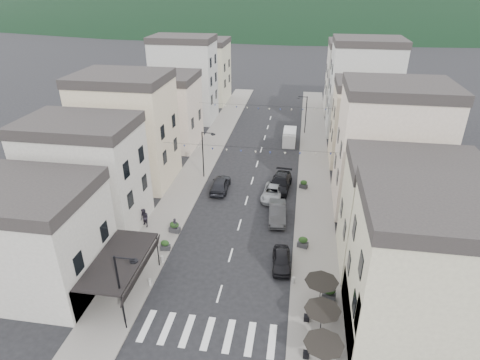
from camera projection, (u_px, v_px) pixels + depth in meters
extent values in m
plane|color=black|center=(201.00, 357.00, 26.32)|extent=(700.00, 700.00, 0.00)
cube|color=slate|center=(204.00, 157.00, 55.55)|extent=(4.00, 76.00, 0.12)
cube|color=slate|center=(314.00, 164.00, 53.46)|extent=(4.00, 76.00, 0.12)
ellipsoid|color=black|center=(301.00, 12.00, 290.78)|extent=(640.00, 360.00, 70.00)
cube|color=#A7A399|center=(20.00, 241.00, 31.09)|extent=(12.00, 8.00, 8.00)
cube|color=#B3AB8E|center=(434.00, 281.00, 25.57)|extent=(10.00, 8.00, 10.00)
cube|color=black|center=(119.00, 260.00, 30.34)|extent=(3.60, 7.50, 0.15)
cube|color=black|center=(142.00, 267.00, 30.31)|extent=(0.34, 7.50, 0.99)
cylinder|color=black|center=(124.00, 312.00, 27.74)|extent=(0.10, 0.10, 3.20)
cylinder|color=black|center=(158.00, 251.00, 33.91)|extent=(0.10, 0.10, 3.20)
cube|color=#A7A399|center=(87.00, 179.00, 38.44)|extent=(10.00, 7.00, 10.00)
cube|color=#262323|center=(77.00, 125.00, 35.96)|extent=(10.20, 7.14, 1.00)
cube|color=#C3B592|center=(128.00, 134.00, 46.80)|extent=(10.00, 8.00, 12.00)
cube|color=#262323|center=(120.00, 78.00, 43.87)|extent=(10.20, 8.16, 1.00)
cube|color=#BEAC9A|center=(162.00, 113.00, 57.94)|extent=(10.00, 8.00, 9.50)
cube|color=#262323|center=(159.00, 77.00, 55.58)|extent=(10.20, 8.16, 1.00)
cube|color=#AAABA5|center=(185.00, 82.00, 67.73)|extent=(10.00, 7.00, 13.00)
cube|color=#262323|center=(182.00, 39.00, 64.58)|extent=(10.20, 7.14, 1.00)
cube|color=#B3AB8E|center=(202.00, 73.00, 78.76)|extent=(10.00, 9.00, 11.00)
cube|color=#262323|center=(201.00, 41.00, 76.06)|extent=(10.20, 9.18, 1.00)
cube|color=#B3AB8E|center=(406.00, 220.00, 32.84)|extent=(10.00, 7.00, 9.00)
cube|color=#262323|center=(418.00, 165.00, 30.59)|extent=(10.20, 7.14, 1.00)
cube|color=#BEAC9A|center=(389.00, 154.00, 40.87)|extent=(10.00, 8.00, 12.50)
cube|color=#262323|center=(401.00, 88.00, 37.83)|extent=(10.20, 8.16, 1.00)
cube|color=#C3B592|center=(371.00, 127.00, 52.01)|extent=(10.00, 7.00, 10.00)
cube|color=#262323|center=(378.00, 84.00, 49.53)|extent=(10.20, 7.14, 1.00)
cube|color=#AAABA5|center=(363.00, 90.00, 61.80)|extent=(10.00, 8.00, 13.50)
cube|color=#262323|center=(370.00, 41.00, 58.53)|extent=(10.20, 8.16, 1.00)
cube|color=#A7A399|center=(354.00, 80.00, 72.83)|extent=(10.00, 9.00, 11.50)
cube|color=#262323|center=(359.00, 44.00, 70.01)|extent=(10.20, 9.18, 1.00)
cylinder|color=black|center=(322.00, 359.00, 24.67)|extent=(0.06, 0.06, 2.30)
cone|color=black|center=(323.00, 347.00, 24.18)|extent=(2.50, 2.50, 0.55)
cylinder|color=black|center=(321.00, 325.00, 27.14)|extent=(0.06, 0.06, 2.30)
cone|color=black|center=(322.00, 313.00, 26.65)|extent=(2.50, 2.50, 0.55)
cylinder|color=black|center=(320.00, 333.00, 27.49)|extent=(0.70, 0.70, 0.04)
cylinder|color=black|center=(320.00, 296.00, 29.61)|extent=(0.06, 0.06, 2.30)
cone|color=black|center=(321.00, 284.00, 29.11)|extent=(2.50, 2.50, 0.55)
cylinder|color=black|center=(319.00, 304.00, 29.96)|extent=(0.70, 0.70, 0.04)
cylinder|color=black|center=(120.00, 291.00, 27.59)|extent=(0.14, 0.14, 6.00)
cylinder|color=black|center=(124.00, 258.00, 26.18)|extent=(1.40, 0.10, 0.10)
cylinder|color=black|center=(134.00, 261.00, 26.16)|extent=(0.56, 0.56, 0.08)
cylinder|color=black|center=(203.00, 155.00, 48.74)|extent=(0.14, 0.14, 6.00)
cylinder|color=black|center=(208.00, 133.00, 47.34)|extent=(1.40, 0.10, 0.10)
cylinder|color=black|center=(213.00, 134.00, 47.31)|extent=(0.56, 0.56, 0.08)
cylinder|color=black|center=(306.00, 115.00, 62.90)|extent=(0.14, 0.14, 6.00)
cylinder|color=black|center=(303.00, 97.00, 61.69)|extent=(1.40, 0.10, 0.10)
cylinder|color=black|center=(298.00, 98.00, 61.85)|extent=(0.56, 0.56, 0.08)
cylinder|color=gray|center=(150.00, 282.00, 32.22)|extent=(0.26, 0.26, 0.60)
cylinder|color=gray|center=(162.00, 259.00, 34.86)|extent=(0.26, 0.26, 0.60)
cylinder|color=gray|center=(293.00, 280.00, 32.39)|extent=(0.26, 0.26, 0.60)
cylinder|color=black|center=(248.00, 147.00, 43.01)|extent=(19.00, 0.02, 0.02)
cone|color=beige|center=(170.00, 144.00, 44.31)|extent=(0.28, 0.28, 0.24)
cone|color=navy|center=(184.00, 146.00, 44.13)|extent=(0.28, 0.28, 0.24)
cone|color=beige|center=(198.00, 147.00, 43.94)|extent=(0.28, 0.28, 0.24)
cone|color=navy|center=(212.00, 149.00, 43.75)|extent=(0.28, 0.28, 0.24)
cone|color=beige|center=(227.00, 150.00, 43.55)|extent=(0.28, 0.28, 0.24)
cone|color=navy|center=(241.00, 151.00, 43.34)|extent=(0.28, 0.28, 0.24)
cone|color=beige|center=(255.00, 152.00, 43.12)|extent=(0.28, 0.28, 0.24)
cone|color=navy|center=(270.00, 153.00, 42.89)|extent=(0.28, 0.28, 0.24)
cone|color=beige|center=(285.00, 153.00, 42.65)|extent=(0.28, 0.28, 0.24)
cone|color=navy|center=(300.00, 154.00, 42.40)|extent=(0.28, 0.28, 0.24)
cone|color=beige|center=(315.00, 154.00, 42.14)|extent=(0.28, 0.28, 0.24)
cone|color=navy|center=(331.00, 154.00, 41.88)|extent=(0.28, 0.28, 0.24)
cylinder|color=black|center=(264.00, 106.00, 57.11)|extent=(19.00, 0.02, 0.02)
cone|color=beige|center=(204.00, 104.00, 58.42)|extent=(0.28, 0.28, 0.24)
cone|color=navy|center=(215.00, 105.00, 58.23)|extent=(0.28, 0.28, 0.24)
cone|color=beige|center=(226.00, 106.00, 58.05)|extent=(0.28, 0.28, 0.24)
cone|color=navy|center=(236.00, 107.00, 57.86)|extent=(0.28, 0.28, 0.24)
cone|color=beige|center=(247.00, 108.00, 57.66)|extent=(0.28, 0.28, 0.24)
cone|color=navy|center=(258.00, 109.00, 57.45)|extent=(0.28, 0.28, 0.24)
cone|color=beige|center=(269.00, 109.00, 57.22)|extent=(0.28, 0.28, 0.24)
cone|color=navy|center=(280.00, 110.00, 56.99)|extent=(0.28, 0.28, 0.24)
cone|color=beige|center=(291.00, 110.00, 56.75)|extent=(0.28, 0.28, 0.24)
cone|color=navy|center=(303.00, 110.00, 56.50)|extent=(0.28, 0.28, 0.24)
cone|color=beige|center=(314.00, 110.00, 56.24)|extent=(0.28, 0.28, 0.24)
cone|color=navy|center=(326.00, 110.00, 55.98)|extent=(0.28, 0.28, 0.24)
imported|color=black|center=(282.00, 260.00, 34.32)|extent=(1.87, 4.01, 1.33)
imported|color=#2E2E30|center=(277.00, 213.00, 41.02)|extent=(2.06, 4.94, 1.59)
imported|color=gray|center=(272.00, 193.00, 45.14)|extent=(2.56, 4.88, 1.31)
imported|color=black|center=(280.00, 183.00, 46.82)|extent=(2.85, 5.82, 1.63)
imported|color=black|center=(220.00, 184.00, 46.62)|extent=(2.00, 4.83, 1.64)
cube|color=silver|center=(290.00, 137.00, 59.99)|extent=(1.86, 4.68, 1.95)
cube|color=silver|center=(290.00, 132.00, 59.01)|extent=(1.81, 3.12, 0.49)
cylinder|color=black|center=(283.00, 145.00, 58.84)|extent=(0.24, 0.68, 0.68)
cylinder|color=black|center=(294.00, 146.00, 58.62)|extent=(0.24, 0.68, 0.68)
cylinder|color=black|center=(285.00, 137.00, 61.94)|extent=(0.24, 0.68, 0.68)
cylinder|color=black|center=(295.00, 137.00, 61.72)|extent=(0.24, 0.68, 0.68)
imported|color=black|center=(175.00, 226.00, 38.62)|extent=(0.62, 0.46, 1.57)
imported|color=black|center=(144.00, 218.00, 39.51)|extent=(1.21, 1.13, 1.98)
cube|color=#29292B|center=(165.00, 247.00, 36.46)|extent=(0.96, 0.61, 0.45)
ellipsoid|color=black|center=(165.00, 243.00, 36.24)|extent=(0.79, 0.50, 0.57)
cube|color=#303033|center=(175.00, 230.00, 38.98)|extent=(1.13, 0.75, 0.52)
ellipsoid|color=black|center=(174.00, 225.00, 38.72)|extent=(0.92, 0.58, 0.67)
cube|color=#292A2C|center=(329.00, 296.00, 30.84)|extent=(1.13, 0.74, 0.53)
ellipsoid|color=black|center=(329.00, 290.00, 30.58)|extent=(0.93, 0.59, 0.67)
cube|color=#313134|center=(303.00, 245.00, 36.83)|extent=(1.07, 0.76, 0.48)
ellipsoid|color=black|center=(303.00, 240.00, 36.59)|extent=(0.85, 0.54, 0.62)
cube|color=#2A292C|center=(303.00, 186.00, 47.16)|extent=(1.04, 0.83, 0.46)
ellipsoid|color=black|center=(304.00, 182.00, 46.94)|extent=(0.80, 0.51, 0.58)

